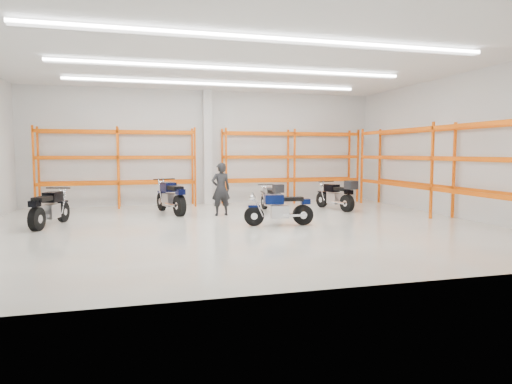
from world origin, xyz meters
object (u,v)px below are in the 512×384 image
object	(u,v)px
motorcycle_back_d	(337,196)
standing_man	(221,189)
structural_column	(207,148)
motorcycle_back_c	(272,198)
motorcycle_back_a	(49,209)
motorcycle_main	(282,209)
motorcycle_back_b	(171,198)

from	to	relation	value
motorcycle_back_d	standing_man	xyz separation A→B (m)	(-4.26, -0.25, 0.34)
standing_man	structural_column	world-z (taller)	structural_column
motorcycle_back_d	structural_column	size ratio (longest dim) A/B	0.47
standing_man	structural_column	size ratio (longest dim) A/B	0.38
motorcycle_back_c	motorcycle_back_d	bearing A→B (deg)	-1.89
motorcycle_back_a	motorcycle_back_c	bearing A→B (deg)	11.19
motorcycle_back_a	standing_man	bearing A→B (deg)	11.55
structural_column	motorcycle_main	bearing A→B (deg)	-78.77
structural_column	motorcycle_back_b	bearing A→B (deg)	-122.65
motorcycle_back_b	motorcycle_back_c	xyz separation A→B (m)	(3.38, -0.52, -0.06)
motorcycle_back_d	standing_man	bearing A→B (deg)	-176.64
motorcycle_back_b	standing_man	bearing A→B (deg)	-28.81
motorcycle_back_b	motorcycle_back_c	distance (m)	3.42
motorcycle_back_c	structural_column	size ratio (longest dim) A/B	0.44
motorcycle_back_a	structural_column	xyz separation A→B (m)	(5.15, 4.46, 1.76)
motorcycle_main	structural_column	size ratio (longest dim) A/B	0.44
motorcycle_back_a	motorcycle_back_b	size ratio (longest dim) A/B	0.91
motorcycle_back_a	standing_man	size ratio (longest dim) A/B	1.21
motorcycle_main	standing_man	distance (m)	2.81
motorcycle_main	motorcycle_back_c	bearing A→B (deg)	78.85
structural_column	standing_man	bearing A→B (deg)	-91.92
motorcycle_back_c	standing_man	bearing A→B (deg)	-169.81
motorcycle_back_a	motorcycle_back_c	world-z (taller)	motorcycle_back_a
motorcycle_back_d	structural_column	bearing A→B (deg)	142.56
motorcycle_back_a	standing_man	distance (m)	5.16
motorcycle_back_b	motorcycle_main	bearing A→B (deg)	-49.57
motorcycle_back_d	motorcycle_back_a	bearing A→B (deg)	-172.17
motorcycle_back_d	standing_man	distance (m)	4.28
standing_man	motorcycle_back_c	bearing A→B (deg)	-174.87
motorcycle_main	motorcycle_back_c	xyz separation A→B (m)	(0.55, 2.80, 0.03)
motorcycle_back_b	standing_man	size ratio (longest dim) A/B	1.33
motorcycle_main	motorcycle_back_a	distance (m)	6.49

